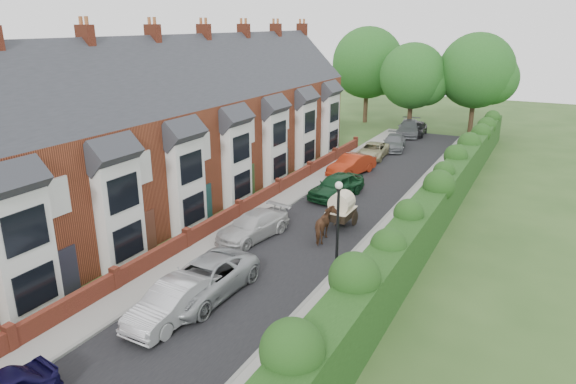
# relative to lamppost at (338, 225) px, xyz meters

# --- Properties ---
(ground) EXTENTS (140.00, 140.00, 0.00)m
(ground) POSITION_rel_lamppost_xyz_m (-3.40, -4.00, -3.30)
(ground) COLOR #2D4C1E
(ground) RESTS_ON ground
(road) EXTENTS (6.00, 58.00, 0.02)m
(road) POSITION_rel_lamppost_xyz_m (-3.90, 7.00, -3.29)
(road) COLOR black
(road) RESTS_ON ground
(pavement_hedge_side) EXTENTS (2.20, 58.00, 0.12)m
(pavement_hedge_side) POSITION_rel_lamppost_xyz_m (0.20, 7.00, -3.24)
(pavement_hedge_side) COLOR gray
(pavement_hedge_side) RESTS_ON ground
(pavement_house_side) EXTENTS (1.70, 58.00, 0.12)m
(pavement_house_side) POSITION_rel_lamppost_xyz_m (-7.75, 7.00, -3.24)
(pavement_house_side) COLOR gray
(pavement_house_side) RESTS_ON ground
(kerb_hedge_side) EXTENTS (0.18, 58.00, 0.13)m
(kerb_hedge_side) POSITION_rel_lamppost_xyz_m (-0.85, 7.00, -3.23)
(kerb_hedge_side) COLOR gray
(kerb_hedge_side) RESTS_ON ground
(kerb_house_side) EXTENTS (0.18, 58.00, 0.13)m
(kerb_house_side) POSITION_rel_lamppost_xyz_m (-6.95, 7.00, -3.23)
(kerb_house_side) COLOR gray
(kerb_house_side) RESTS_ON ground
(hedge) EXTENTS (2.10, 58.00, 2.85)m
(hedge) POSITION_rel_lamppost_xyz_m (2.00, 7.00, -1.70)
(hedge) COLOR #163210
(hedge) RESTS_ON ground
(terrace_row) EXTENTS (9.05, 40.50, 11.50)m
(terrace_row) POSITION_rel_lamppost_xyz_m (-14.27, 5.98, 1.18)
(terrace_row) COLOR brown
(terrace_row) RESTS_ON ground
(garden_wall_row) EXTENTS (0.35, 40.35, 1.10)m
(garden_wall_row) POSITION_rel_lamppost_xyz_m (-8.75, 6.00, -2.84)
(garden_wall_row) COLOR maroon
(garden_wall_row) RESTS_ON ground
(lamppost) EXTENTS (0.32, 0.32, 5.16)m
(lamppost) POSITION_rel_lamppost_xyz_m (0.00, 0.00, 0.00)
(lamppost) COLOR black
(lamppost) RESTS_ON ground
(tree_far_left) EXTENTS (7.14, 6.80, 9.29)m
(tree_far_left) POSITION_rel_lamppost_xyz_m (-6.05, 36.08, 2.41)
(tree_far_left) COLOR #332316
(tree_far_left) RESTS_ON ground
(tree_far_right) EXTENTS (7.98, 7.60, 10.31)m
(tree_far_right) POSITION_rel_lamppost_xyz_m (-0.01, 38.08, 3.02)
(tree_far_right) COLOR #332316
(tree_far_right) RESTS_ON ground
(tree_far_back) EXTENTS (8.40, 8.00, 10.82)m
(tree_far_back) POSITION_rel_lamppost_xyz_m (-11.99, 39.08, 3.32)
(tree_far_back) COLOR #332316
(tree_far_back) RESTS_ON ground
(car_silver_a) EXTENTS (1.70, 4.58, 1.50)m
(car_silver_a) POSITION_rel_lamppost_xyz_m (-5.00, -4.60, -2.55)
(car_silver_a) COLOR #ADACB1
(car_silver_a) RESTS_ON ground
(car_silver_b) EXTENTS (2.69, 5.63, 1.55)m
(car_silver_b) POSITION_rel_lamppost_xyz_m (-5.00, -2.60, -2.52)
(car_silver_b) COLOR #9CA0A3
(car_silver_b) RESTS_ON ground
(car_white) EXTENTS (2.76, 5.05, 1.39)m
(car_white) POSITION_rel_lamppost_xyz_m (-6.40, 3.75, -2.60)
(car_white) COLOR #B9B9B9
(car_white) RESTS_ON ground
(car_green) EXTENTS (2.86, 5.02, 1.61)m
(car_green) POSITION_rel_lamppost_xyz_m (-5.00, 12.20, -2.49)
(car_green) COLOR #113A1D
(car_green) RESTS_ON ground
(car_red) EXTENTS (2.68, 4.89, 1.53)m
(car_red) POSITION_rel_lamppost_xyz_m (-6.05, 17.80, -2.53)
(car_red) COLOR #A02911
(car_red) RESTS_ON ground
(car_beige) EXTENTS (2.51, 4.82, 1.30)m
(car_beige) POSITION_rel_lamppost_xyz_m (-6.21, 23.40, -2.65)
(car_beige) COLOR tan
(car_beige) RESTS_ON ground
(car_grey) EXTENTS (2.72, 4.95, 1.36)m
(car_grey) POSITION_rel_lamppost_xyz_m (-5.47, 27.28, -2.62)
(car_grey) COLOR slate
(car_grey) RESTS_ON ground
(car_black) EXTENTS (2.04, 4.34, 1.43)m
(car_black) POSITION_rel_lamppost_xyz_m (-5.17, 34.60, -2.58)
(car_black) COLOR black
(car_black) RESTS_ON ground
(horse) EXTENTS (1.33, 2.23, 1.76)m
(horse) POSITION_rel_lamppost_xyz_m (-2.73, 5.19, -2.42)
(horse) COLOR #52321E
(horse) RESTS_ON ground
(horse_cart) EXTENTS (1.32, 2.93, 2.11)m
(horse_cart) POSITION_rel_lamppost_xyz_m (-2.73, 7.44, -2.09)
(horse_cart) COLOR black
(horse_cart) RESTS_ON ground
(car_extra_far) EXTENTS (3.04, 5.66, 1.56)m
(car_extra_far) POSITION_rel_lamppost_xyz_m (-5.90, 34.07, -2.52)
(car_extra_far) COLOR slate
(car_extra_far) RESTS_ON ground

